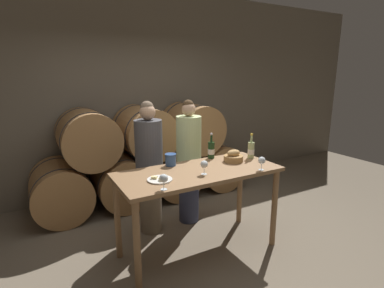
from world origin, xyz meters
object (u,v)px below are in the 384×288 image
(wine_bottle_red, at_px, (211,150))
(wine_glass_center, at_px, (262,161))
(bread_basket, at_px, (233,157))
(cheese_plate, at_px, (160,179))
(wine_glass_far_left, at_px, (164,179))
(wine_glass_left, at_px, (204,165))
(person_right, at_px, (189,162))
(blue_crock, at_px, (171,159))
(tasting_table, at_px, (199,181))
(person_left, at_px, (149,168))
(wine_bottle_white, at_px, (251,150))

(wine_bottle_red, bearing_deg, wine_glass_center, -70.99)
(bread_basket, height_order, cheese_plate, bread_basket)
(wine_bottle_red, relative_size, cheese_plate, 1.26)
(wine_glass_far_left, relative_size, wine_glass_left, 1.00)
(person_right, relative_size, bread_basket, 7.30)
(blue_crock, relative_size, wine_glass_left, 0.92)
(wine_bottle_red, distance_m, wine_glass_center, 0.67)
(bread_basket, bearing_deg, wine_bottle_red, 121.13)
(blue_crock, xyz_separation_m, cheese_plate, (-0.29, -0.37, -0.06))
(blue_crock, xyz_separation_m, bread_basket, (0.69, -0.22, -0.02))
(wine_glass_left, bearing_deg, wine_bottle_red, 50.38)
(tasting_table, height_order, wine_bottle_red, wine_bottle_red)
(bread_basket, xyz_separation_m, wine_glass_far_left, (-1.04, -0.38, 0.05))
(wine_glass_left, height_order, wine_glass_center, same)
(bread_basket, relative_size, cheese_plate, 0.92)
(person_left, height_order, wine_bottle_white, person_left)
(blue_crock, bearing_deg, wine_glass_center, -38.44)
(person_right, height_order, wine_glass_far_left, person_right)
(person_right, height_order, bread_basket, person_right)
(blue_crock, relative_size, bread_basket, 0.60)
(wine_glass_far_left, bearing_deg, wine_bottle_red, 35.08)
(person_right, relative_size, wine_glass_far_left, 11.25)
(person_right, relative_size, wine_bottle_white, 5.39)
(tasting_table, xyz_separation_m, person_right, (0.24, 0.67, 0.01))
(wine_bottle_red, height_order, wine_glass_center, wine_bottle_red)
(wine_bottle_white, bearing_deg, wine_glass_center, -116.00)
(tasting_table, xyz_separation_m, wine_bottle_red, (0.36, 0.32, 0.23))
(wine_glass_far_left, height_order, wine_glass_center, same)
(cheese_plate, bearing_deg, bread_basket, 8.93)
(tasting_table, relative_size, cheese_plate, 7.19)
(wine_glass_far_left, distance_m, wine_glass_left, 0.54)
(person_right, distance_m, wine_bottle_white, 0.81)
(wine_bottle_red, xyz_separation_m, wine_glass_far_left, (-0.89, -0.63, -0.00))
(tasting_table, distance_m, wine_bottle_red, 0.53)
(bread_basket, xyz_separation_m, cheese_plate, (-0.98, -0.15, -0.04))
(bread_basket, bearing_deg, cheese_plate, -171.07)
(wine_bottle_white, bearing_deg, wine_glass_far_left, -163.02)
(bread_basket, distance_m, wine_glass_left, 0.56)
(wine_glass_far_left, bearing_deg, wine_bottle_white, 16.98)
(tasting_table, height_order, wine_glass_left, wine_glass_left)
(tasting_table, distance_m, bread_basket, 0.54)
(person_right, height_order, wine_glass_left, person_right)
(person_right, relative_size, wine_glass_center, 11.25)
(tasting_table, height_order, person_right, person_right)
(person_left, xyz_separation_m, wine_glass_far_left, (-0.24, -0.98, 0.22))
(person_right, distance_m, wine_glass_far_left, 1.27)
(tasting_table, distance_m, person_right, 0.71)
(wine_bottle_white, relative_size, wine_glass_left, 2.09)
(wine_bottle_red, bearing_deg, cheese_plate, -154.56)
(wine_bottle_red, bearing_deg, tasting_table, -138.20)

